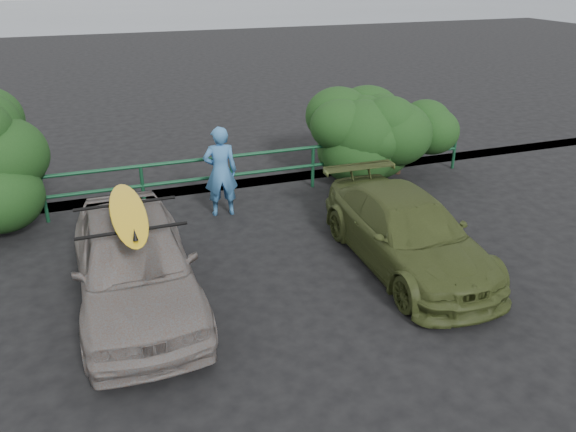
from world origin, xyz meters
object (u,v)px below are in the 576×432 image
at_px(olive_vehicle, 407,232).
at_px(man, 221,172).
at_px(surfboard, 128,213).
at_px(guardrail, 188,182).
at_px(sedan, 134,262).

xyz_separation_m(olive_vehicle, man, (-2.58, 3.26, 0.34)).
distance_m(man, surfboard, 3.71).
bearing_deg(guardrail, olive_vehicle, -52.54).
xyz_separation_m(man, surfboard, (-2.09, -3.00, 0.63)).
bearing_deg(sedan, guardrail, 67.76).
distance_m(sedan, man, 3.66).
bearing_deg(man, surfboard, 61.76).
bearing_deg(man, guardrail, -49.55).
relative_size(guardrail, sedan, 3.15).
distance_m(guardrail, man, 1.10).
bearing_deg(olive_vehicle, man, 129.46).
height_order(man, surfboard, man).
height_order(guardrail, olive_vehicle, olive_vehicle).
xyz_separation_m(sedan, olive_vehicle, (4.67, -0.26, -0.12)).
height_order(sedan, surfboard, surfboard).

